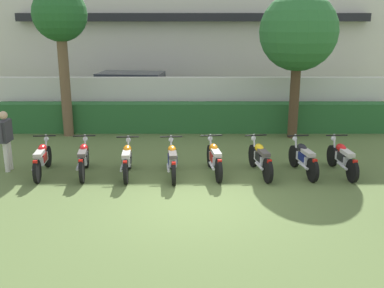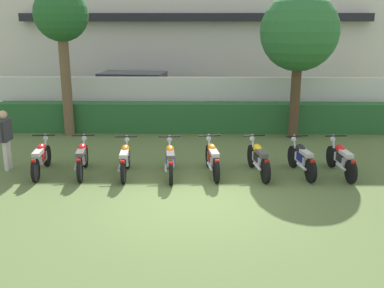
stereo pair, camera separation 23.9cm
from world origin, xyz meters
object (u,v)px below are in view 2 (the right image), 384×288
object	(u,v)px
motorcycle_in_row_1	(82,158)
motorcycle_in_row_2	(125,159)
motorcycle_in_row_7	(341,159)
motorcycle_in_row_4	(212,158)
motorcycle_in_row_5	(258,158)
parked_car	(137,95)
inspector_person	(5,135)
motorcycle_in_row_6	(302,158)
tree_near_inspector	(61,19)
tree_far_side	(299,33)
motorcycle_in_row_3	(170,159)
motorcycle_in_row_0	(41,158)

from	to	relation	value
motorcycle_in_row_1	motorcycle_in_row_2	distance (m)	1.17
motorcycle_in_row_7	motorcycle_in_row_4	bearing A→B (deg)	85.93
motorcycle_in_row_5	parked_car	bearing A→B (deg)	20.42
parked_car	inspector_person	distance (m)	7.75
motorcycle_in_row_2	motorcycle_in_row_6	distance (m)	4.67
parked_car	motorcycle_in_row_5	world-z (taller)	parked_car
tree_near_inspector	motorcycle_in_row_5	world-z (taller)	tree_near_inspector
motorcycle_in_row_4	motorcycle_in_row_5	xyz separation A→B (m)	(1.22, -0.01, 0.00)
tree_near_inspector	tree_far_side	distance (m)	8.02
motorcycle_in_row_4	motorcycle_in_row_2	bearing A→B (deg)	85.27
tree_far_side	motorcycle_in_row_3	size ratio (longest dim) A/B	2.56
motorcycle_in_row_2	inspector_person	xyz separation A→B (m)	(-3.32, 0.43, 0.53)
tree_near_inspector	motorcycle_in_row_1	world-z (taller)	tree_near_inspector
motorcycle_in_row_2	motorcycle_in_row_4	size ratio (longest dim) A/B	0.97
parked_car	motorcycle_in_row_6	xyz separation A→B (m)	(5.42, -7.60, -0.49)
motorcycle_in_row_5	motorcycle_in_row_6	world-z (taller)	motorcycle_in_row_5
motorcycle_in_row_4	motorcycle_in_row_7	xyz separation A→B (m)	(3.41, 0.03, -0.01)
tree_near_inspector	inspector_person	xyz separation A→B (m)	(-0.57, -3.93, -3.07)
parked_car	tree_far_side	xyz separation A→B (m)	(6.01, -3.69, 2.67)
tree_far_side	motorcycle_in_row_7	size ratio (longest dim) A/B	2.58
motorcycle_in_row_0	motorcycle_in_row_3	world-z (taller)	motorcycle_in_row_3
tree_near_inspector	tree_far_side	size ratio (longest dim) A/B	1.04
motorcycle_in_row_3	motorcycle_in_row_4	world-z (taller)	motorcycle_in_row_4
tree_near_inspector	motorcycle_in_row_4	bearing A→B (deg)	-40.06
motorcycle_in_row_1	motorcycle_in_row_2	xyz separation A→B (m)	(1.17, -0.10, -0.00)
motorcycle_in_row_2	motorcycle_in_row_6	bearing A→B (deg)	-92.19
motorcycle_in_row_5	motorcycle_in_row_7	world-z (taller)	motorcycle_in_row_5
motorcycle_in_row_1	inspector_person	distance (m)	2.24
motorcycle_in_row_3	motorcycle_in_row_5	bearing A→B (deg)	-92.33
tree_far_side	tree_near_inspector	bearing A→B (deg)	177.89
tree_near_inspector	tree_far_side	world-z (taller)	tree_near_inspector
tree_far_side	motorcycle_in_row_1	size ratio (longest dim) A/B	2.67
motorcycle_in_row_0	inspector_person	world-z (taller)	inspector_person
tree_near_inspector	motorcycle_in_row_7	distance (m)	10.11
motorcycle_in_row_3	motorcycle_in_row_5	world-z (taller)	motorcycle_in_row_5
motorcycle_in_row_0	motorcycle_in_row_5	xyz separation A→B (m)	(5.79, -0.00, 0.01)
motorcycle_in_row_3	inspector_person	world-z (taller)	inspector_person
tree_far_side	motorcycle_in_row_1	bearing A→B (deg)	-148.28
motorcycle_in_row_2	motorcycle_in_row_6	xyz separation A→B (m)	(4.67, 0.15, -0.00)
motorcycle_in_row_7	motorcycle_in_row_0	bearing A→B (deg)	85.64
tree_far_side	motorcycle_in_row_6	size ratio (longest dim) A/B	2.71
motorcycle_in_row_5	motorcycle_in_row_4	bearing A→B (deg)	80.82
parked_car	tree_far_side	world-z (taller)	tree_far_side
tree_near_inspector	motorcycle_in_row_3	bearing A→B (deg)	-47.97
motorcycle_in_row_6	tree_near_inspector	bearing A→B (deg)	51.12
motorcycle_in_row_1	motorcycle_in_row_5	distance (m)	4.68
motorcycle_in_row_0	motorcycle_in_row_3	bearing A→B (deg)	-98.08
tree_near_inspector	inspector_person	size ratio (longest dim) A/B	3.10
motorcycle_in_row_3	motorcycle_in_row_5	xyz separation A→B (m)	(2.33, 0.11, 0.01)
motorcycle_in_row_0	motorcycle_in_row_1	size ratio (longest dim) A/B	1.02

